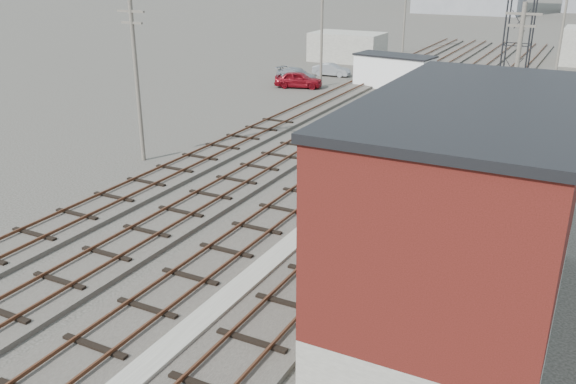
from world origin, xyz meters
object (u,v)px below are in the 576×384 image
Objects in this scene: switch_stand at (318,169)px; site_trailer at (394,71)px; signal_mast at (354,228)px; car_grey at (297,75)px; car_red at (299,80)px; car_silver at (331,70)px.

site_trailer reaches higher than switch_stand.
signal_mast is 39.16m from car_grey.
car_grey is at bearing 14.58° from car_red.
car_red is at bearing 173.47° from car_silver.
car_red is 6.91m from car_silver.
car_silver is at bearing 114.56° from signal_mast.
signal_mast reaches higher than switch_stand.
site_trailer reaches higher than car_grey.
car_silver is 0.87× the size of car_grey.
site_trailer is 8.70m from car_red.
car_grey is at bearing 119.54° from signal_mast.
car_silver is (-11.80, 28.80, -0.01)m from switch_stand.
site_trailer reaches higher than car_red.
switch_stand is at bearing -136.84° from car_grey.
signal_mast is at bearing -44.98° from switch_stand.
signal_mast is 42.04m from car_silver.
car_grey reaches higher than car_silver.
car_grey is at bearing -163.91° from site_trailer.
signal_mast is at bearing -159.83° from car_silver.
switch_stand is 0.31× the size of car_grey.
car_red is at bearing -144.18° from site_trailer.
site_trailer is at bearing -77.83° from car_red.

